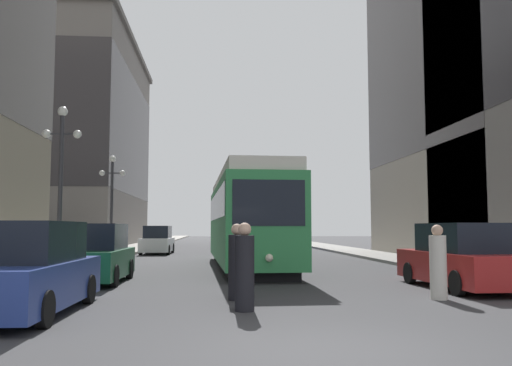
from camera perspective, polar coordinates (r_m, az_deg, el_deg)
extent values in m
plane|color=#38383A|center=(7.71, 7.86, -17.42)|extent=(200.00, 200.00, 0.00)
cube|color=gray|center=(47.81, -12.25, -6.63)|extent=(2.88, 120.00, 0.15)
cube|color=gray|center=(48.34, 7.02, -6.68)|extent=(2.88, 120.00, 0.15)
cube|color=black|center=(23.02, -1.05, -8.57)|extent=(2.69, 12.87, 0.35)
cube|color=#2D8447|center=(22.97, -1.04, -4.27)|extent=(3.12, 13.99, 3.10)
cube|color=black|center=(22.98, -1.04, -2.54)|extent=(3.13, 13.44, 1.08)
cube|color=silver|center=(23.05, -1.03, 0.13)|extent=(2.91, 13.71, 0.44)
cube|color=black|center=(16.10, 1.37, -2.12)|extent=(2.21, 0.16, 1.40)
sphere|color=#F2EACC|center=(16.04, 1.42, -7.98)|extent=(0.24, 0.24, 0.24)
cube|color=black|center=(42.88, 1.74, -6.82)|extent=(2.58, 10.96, 0.35)
cube|color=#334C8C|center=(42.85, 1.73, -4.52)|extent=(3.00, 11.92, 3.10)
cube|color=black|center=(42.86, 1.73, -3.79)|extent=(3.01, 11.45, 1.30)
cube|color=black|center=(36.97, 2.38, -3.99)|extent=(2.31, 0.17, 1.71)
cylinder|color=black|center=(13.26, -24.70, -10.30)|extent=(0.19, 0.64, 0.64)
cylinder|color=black|center=(9.92, -21.60, -12.40)|extent=(0.19, 0.64, 0.64)
cylinder|color=black|center=(12.75, -17.39, -10.75)|extent=(0.19, 0.64, 0.64)
cube|color=navy|center=(11.56, -23.33, -9.83)|extent=(1.88, 4.80, 0.84)
cube|color=black|center=(11.62, -23.00, -5.75)|extent=(1.63, 2.65, 0.80)
cylinder|color=black|center=(34.24, -12.20, -6.98)|extent=(0.19, 0.64, 0.64)
cylinder|color=black|center=(37.01, -11.53, -6.82)|extent=(0.19, 0.64, 0.64)
cylinder|color=black|center=(34.02, -9.33, -7.04)|extent=(0.19, 0.64, 0.64)
cylinder|color=black|center=(36.81, -8.87, -6.87)|extent=(0.19, 0.64, 0.64)
cube|color=silver|center=(35.50, -10.47, -6.48)|extent=(1.89, 4.56, 0.84)
cube|color=black|center=(35.60, -10.42, -5.15)|extent=(1.63, 2.52, 0.80)
cylinder|color=black|center=(17.82, 21.22, -8.89)|extent=(0.20, 0.65, 0.64)
cylinder|color=black|center=(17.11, 16.07, -9.21)|extent=(0.20, 0.65, 0.64)
cylinder|color=black|center=(14.40, 20.67, -9.96)|extent=(0.20, 0.65, 0.64)
cube|color=maroon|center=(16.09, 20.95, -8.37)|extent=(1.96, 4.88, 0.84)
cube|color=black|center=(15.95, 21.06, -5.45)|extent=(1.67, 2.70, 0.80)
cylinder|color=black|center=(16.35, -20.84, -9.30)|extent=(0.18, 0.64, 0.64)
cylinder|color=black|center=(18.90, -18.51, -8.71)|extent=(0.18, 0.64, 0.64)
cylinder|color=black|center=(15.95, -14.86, -9.57)|extent=(0.18, 0.64, 0.64)
cylinder|color=black|center=(18.56, -13.32, -8.91)|extent=(0.18, 0.64, 0.64)
cube|color=#14512D|center=(17.40, -16.82, -8.19)|extent=(1.82, 4.30, 0.84)
cube|color=black|center=(17.47, -16.67, -5.48)|extent=(1.60, 2.37, 0.80)
cylinder|color=beige|center=(13.56, 18.84, -8.50)|extent=(0.40, 0.40, 1.51)
sphere|color=tan|center=(13.53, 18.74, -4.80)|extent=(0.27, 0.27, 0.27)
cylinder|color=black|center=(11.08, -1.23, -9.58)|extent=(0.40, 0.40, 1.54)
sphere|color=tan|center=(11.04, -1.22, -4.96)|extent=(0.27, 0.27, 0.27)
cylinder|color=black|center=(12.74, -2.06, -8.97)|extent=(0.40, 0.40, 1.53)
sphere|color=tan|center=(12.71, -2.05, -4.98)|extent=(0.27, 0.27, 0.27)
cylinder|color=#333338|center=(20.61, -20.14, -0.95)|extent=(0.16, 0.16, 5.64)
sphere|color=white|center=(21.01, -19.91, 7.19)|extent=(0.36, 0.36, 0.36)
sphere|color=white|center=(21.01, -21.42, 4.91)|extent=(0.31, 0.31, 0.31)
sphere|color=white|center=(20.71, -18.50, 4.96)|extent=(0.31, 0.31, 0.31)
cube|color=#333338|center=(20.85, -19.97, 4.93)|extent=(1.10, 0.06, 0.06)
cylinder|color=#333338|center=(30.10, -15.15, -2.67)|extent=(0.16, 0.16, 5.14)
sphere|color=white|center=(30.31, -15.04, 2.49)|extent=(0.36, 0.36, 0.36)
sphere|color=white|center=(30.33, -16.09, 1.03)|extent=(0.31, 0.31, 0.31)
sphere|color=white|center=(30.13, -14.04, 1.02)|extent=(0.31, 0.31, 0.31)
cube|color=#333338|center=(30.23, -15.07, 1.03)|extent=(1.10, 0.06, 0.06)
cube|color=slate|center=(54.19, -18.30, 3.73)|extent=(10.23, 23.60, 18.99)
cube|color=#383538|center=(54.33, -18.28, 4.72)|extent=(10.27, 23.64, 11.40)
cube|color=#5F5B56|center=(56.42, -18.03, 13.57)|extent=(10.83, 24.20, 0.50)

